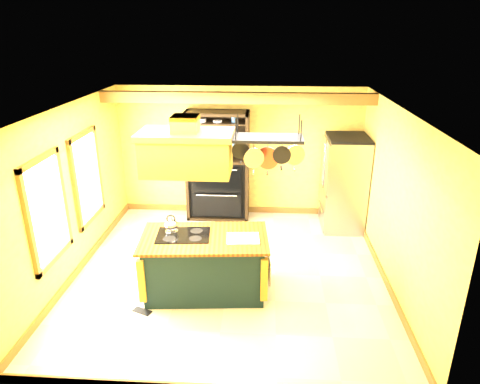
# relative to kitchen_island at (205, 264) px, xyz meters

# --- Properties ---
(floor) EXTENTS (5.00, 5.00, 0.00)m
(floor) POSITION_rel_kitchen_island_xyz_m (0.32, 0.53, -0.47)
(floor) COLOR beige
(floor) RESTS_ON ground
(ceiling) EXTENTS (5.00, 5.00, 0.00)m
(ceiling) POSITION_rel_kitchen_island_xyz_m (0.32, 0.53, 2.23)
(ceiling) COLOR white
(ceiling) RESTS_ON wall_back
(wall_back) EXTENTS (5.00, 0.02, 2.70)m
(wall_back) POSITION_rel_kitchen_island_xyz_m (0.32, 3.03, 0.88)
(wall_back) COLOR #EAD655
(wall_back) RESTS_ON floor
(wall_front) EXTENTS (5.00, 0.02, 2.70)m
(wall_front) POSITION_rel_kitchen_island_xyz_m (0.32, -1.97, 0.88)
(wall_front) COLOR #EAD655
(wall_front) RESTS_ON floor
(wall_left) EXTENTS (0.02, 5.00, 2.70)m
(wall_left) POSITION_rel_kitchen_island_xyz_m (-2.18, 0.53, 0.88)
(wall_left) COLOR #EAD655
(wall_left) RESTS_ON floor
(wall_right) EXTENTS (0.02, 5.00, 2.70)m
(wall_right) POSITION_rel_kitchen_island_xyz_m (2.82, 0.53, 0.88)
(wall_right) COLOR #EAD655
(wall_right) RESTS_ON floor
(ceiling_beam) EXTENTS (5.00, 0.15, 0.20)m
(ceiling_beam) POSITION_rel_kitchen_island_xyz_m (0.32, 2.23, 2.12)
(ceiling_beam) COLOR olive
(ceiling_beam) RESTS_ON ceiling
(window_near) EXTENTS (0.06, 1.06, 1.56)m
(window_near) POSITION_rel_kitchen_island_xyz_m (-2.14, -0.27, 0.93)
(window_near) COLOR olive
(window_near) RESTS_ON wall_left
(window_far) EXTENTS (0.06, 1.06, 1.56)m
(window_far) POSITION_rel_kitchen_island_xyz_m (-2.14, 1.13, 0.93)
(window_far) COLOR olive
(window_far) RESTS_ON wall_left
(kitchen_island) EXTENTS (1.94, 1.18, 1.11)m
(kitchen_island) POSITION_rel_kitchen_island_xyz_m (0.00, 0.00, 0.00)
(kitchen_island) COLOR black
(kitchen_island) RESTS_ON floor
(range_hood) EXTENTS (1.27, 0.72, 0.80)m
(range_hood) POSITION_rel_kitchen_island_xyz_m (-0.20, -0.00, 1.76)
(range_hood) COLOR #B3752C
(range_hood) RESTS_ON ceiling
(pot_rack) EXTENTS (1.00, 0.46, 0.75)m
(pot_rack) POSITION_rel_kitchen_island_xyz_m (0.91, 0.01, 1.84)
(pot_rack) COLOR black
(pot_rack) RESTS_ON ceiling
(refrigerator) EXTENTS (0.79, 0.93, 1.82)m
(refrigerator) POSITION_rel_kitchen_island_xyz_m (2.41, 2.43, 0.42)
(refrigerator) COLOR #95969D
(refrigerator) RESTS_ON floor
(hutch) EXTENTS (1.27, 0.58, 2.25)m
(hutch) POSITION_rel_kitchen_island_xyz_m (-0.10, 2.78, 0.40)
(hutch) COLOR black
(hutch) RESTS_ON floor
(floor_register) EXTENTS (0.30, 0.22, 0.01)m
(floor_register) POSITION_rel_kitchen_island_xyz_m (-0.83, -0.58, -0.46)
(floor_register) COLOR black
(floor_register) RESTS_ON floor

